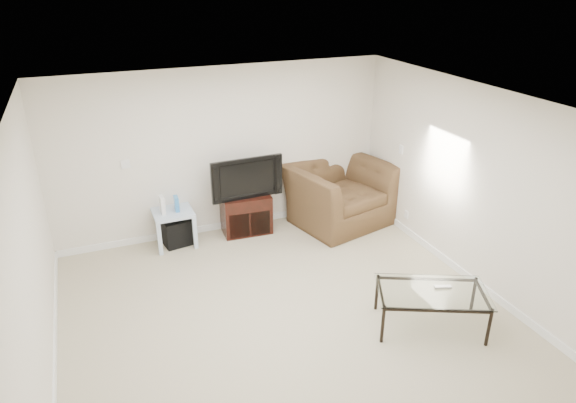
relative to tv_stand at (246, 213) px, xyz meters
name	(u,v)px	position (x,y,z in m)	size (l,w,h in m)	color
floor	(287,318)	(-0.24, -2.28, -0.30)	(5.00, 5.00, 0.00)	tan
ceiling	(287,106)	(-0.24, -2.28, 2.20)	(5.00, 5.00, 0.00)	white
wall_back	(224,152)	(-0.24, 0.22, 0.95)	(5.00, 0.02, 2.50)	silver
wall_left	(29,269)	(-2.74, -2.28, 0.95)	(0.02, 5.00, 2.50)	silver
wall_right	(475,188)	(2.26, -2.28, 0.95)	(0.02, 5.00, 2.50)	silver
plate_back	(126,164)	(-1.64, 0.21, 0.95)	(0.12, 0.02, 0.12)	white
plate_right_switch	(401,149)	(2.25, -0.68, 0.95)	(0.02, 0.09, 0.13)	white
plate_right_outlet	(406,215)	(2.25, -0.98, 0.00)	(0.02, 0.08, 0.12)	white
tv_stand	(246,213)	(0.00, 0.00, 0.00)	(0.72, 0.50, 0.60)	black
dvd_player	(246,202)	(0.00, -0.04, 0.20)	(0.41, 0.29, 0.06)	black
television	(245,176)	(0.00, -0.03, 0.62)	(1.01, 0.20, 0.63)	black
side_table	(174,227)	(-1.10, 0.00, -0.03)	(0.56, 0.56, 0.54)	silver
subwoofer	(176,231)	(-1.07, 0.02, -0.11)	(0.41, 0.41, 0.41)	black
game_console	(162,205)	(-1.23, -0.02, 0.36)	(0.06, 0.18, 0.25)	white
game_case	(177,204)	(-1.03, -0.02, 0.34)	(0.06, 0.16, 0.21)	#337FCC
recliner	(340,184)	(1.48, -0.23, 0.34)	(1.46, 0.95, 1.28)	brown
coffee_table	(430,309)	(1.19, -3.02, -0.07)	(1.20, 0.68, 0.47)	black
remote	(443,287)	(1.34, -3.01, 0.18)	(0.19, 0.05, 0.02)	#B2B2B7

